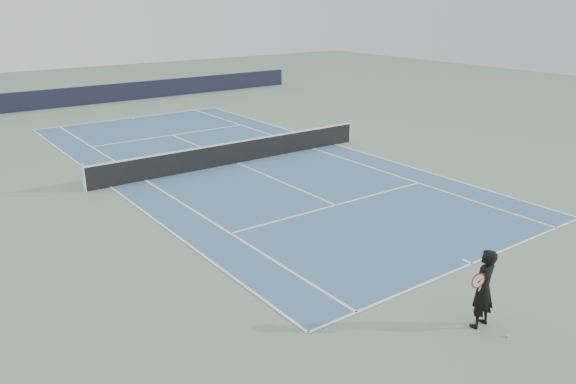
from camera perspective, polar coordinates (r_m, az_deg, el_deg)
ground at (r=23.96m, az=-5.18°, el=2.93°), size 80.00×80.00×0.00m
court_surface at (r=23.96m, az=-5.18°, el=2.95°), size 10.97×23.77×0.01m
tennis_net at (r=23.83m, az=-5.21°, el=4.10°), size 12.90×0.10×1.07m
windscreen_far at (r=39.93m, az=-18.81°, el=9.36°), size 30.00×0.25×1.20m
tennis_player at (r=12.53m, az=19.20°, el=-9.25°), size 0.80×0.53×1.77m
tennis_ball at (r=12.75m, az=21.39°, el=-13.43°), size 0.07×0.07×0.07m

